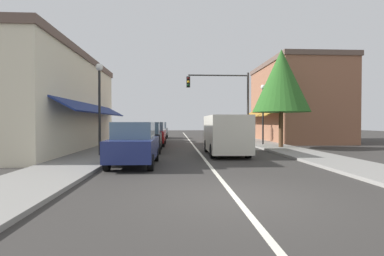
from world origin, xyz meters
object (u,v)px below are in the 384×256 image
object	(u,v)px
street_lamp_right_mid	(263,104)
van_in_lane	(226,134)
parked_car_second_left	(146,137)
traffic_signal_mast_arm	(227,95)
tree_right_near	(281,81)
street_lamp_left_near	(99,94)
parked_car_third_left	(153,134)
parked_car_distant_left	(159,130)
parked_car_nearest_left	(134,144)
parked_car_far_left	(156,132)

from	to	relation	value
street_lamp_right_mid	van_in_lane	bearing A→B (deg)	-122.79
van_in_lane	street_lamp_right_mid	size ratio (longest dim) A/B	1.14
parked_car_second_left	traffic_signal_mast_arm	distance (m)	9.96
tree_right_near	parked_car_second_left	bearing A→B (deg)	-169.84
street_lamp_left_near	traffic_signal_mast_arm	bearing A→B (deg)	50.67
van_in_lane	street_lamp_left_near	size ratio (longest dim) A/B	1.11
parked_car_third_left	van_in_lane	xyz separation A→B (m)	(4.36, -6.57, 0.27)
parked_car_distant_left	street_lamp_right_mid	distance (m)	13.76
street_lamp_right_mid	parked_car_nearest_left	bearing A→B (deg)	-130.00
van_in_lane	traffic_signal_mast_arm	world-z (taller)	traffic_signal_mast_arm
parked_car_second_left	parked_car_distant_left	distance (m)	14.88
parked_car_second_left	parked_car_far_left	distance (m)	9.59
traffic_signal_mast_arm	street_lamp_right_mid	size ratio (longest dim) A/B	1.31
parked_car_third_left	street_lamp_left_near	xyz separation A→B (m)	(-2.13, -7.51, 2.28)
parked_car_third_left	van_in_lane	bearing A→B (deg)	-56.17
street_lamp_left_near	tree_right_near	world-z (taller)	tree_right_near
parked_car_nearest_left	traffic_signal_mast_arm	xyz separation A→B (m)	(6.06, 12.87, 3.20)
parked_car_distant_left	street_lamp_right_mid	xyz separation A→B (m)	(8.29, -10.76, 2.22)
parked_car_nearest_left	parked_car_second_left	bearing A→B (deg)	91.04
parked_car_third_left	traffic_signal_mast_arm	size ratio (longest dim) A/B	0.69
parked_car_third_left	traffic_signal_mast_arm	xyz separation A→B (m)	(6.04, 2.46, 3.20)
parked_car_second_left	parked_car_far_left	world-z (taller)	same
parked_car_distant_left	street_lamp_right_mid	bearing A→B (deg)	-51.22
parked_car_distant_left	street_lamp_left_near	size ratio (longest dim) A/B	0.88
tree_right_near	street_lamp_right_mid	bearing A→B (deg)	100.00
parked_car_third_left	street_lamp_left_near	bearing A→B (deg)	-105.57
parked_car_distant_left	van_in_lane	distance (m)	17.31
street_lamp_left_near	parked_car_far_left	bearing A→B (deg)	80.72
parked_car_nearest_left	tree_right_near	xyz separation A→B (m)	(8.68, 7.25, 3.62)
traffic_signal_mast_arm	street_lamp_left_near	distance (m)	12.91
parked_car_second_left	traffic_signal_mast_arm	size ratio (longest dim) A/B	0.69
traffic_signal_mast_arm	parked_car_nearest_left	bearing A→B (deg)	-115.23
parked_car_nearest_left	street_lamp_right_mid	xyz separation A→B (m)	(8.23, 9.81, 2.22)
parked_car_second_left	parked_car_distant_left	world-z (taller)	same
parked_car_third_left	parked_car_distant_left	size ratio (longest dim) A/B	0.99
tree_right_near	traffic_signal_mast_arm	bearing A→B (deg)	115.01
parked_car_distant_left	van_in_lane	size ratio (longest dim) A/B	0.79
parked_car_second_left	street_lamp_left_near	distance (m)	4.14
parked_car_third_left	street_lamp_right_mid	bearing A→B (deg)	-3.97
parked_car_far_left	van_in_lane	xyz separation A→B (m)	(4.47, -11.43, 0.27)
parked_car_distant_left	tree_right_near	world-z (taller)	tree_right_near
parked_car_far_left	street_lamp_left_near	xyz separation A→B (m)	(-2.02, -12.37, 2.28)
traffic_signal_mast_arm	tree_right_near	size ratio (longest dim) A/B	0.91
parked_car_third_left	street_lamp_right_mid	distance (m)	8.52
tree_right_near	van_in_lane	bearing A→B (deg)	-141.58
parked_car_third_left	van_in_lane	size ratio (longest dim) A/B	0.79
traffic_signal_mast_arm	tree_right_near	distance (m)	6.21
parked_car_far_left	tree_right_near	xyz separation A→B (m)	(8.76, -8.03, 3.62)
van_in_lane	tree_right_near	xyz separation A→B (m)	(4.29, 3.41, 3.35)
parked_car_third_left	tree_right_near	distance (m)	9.90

